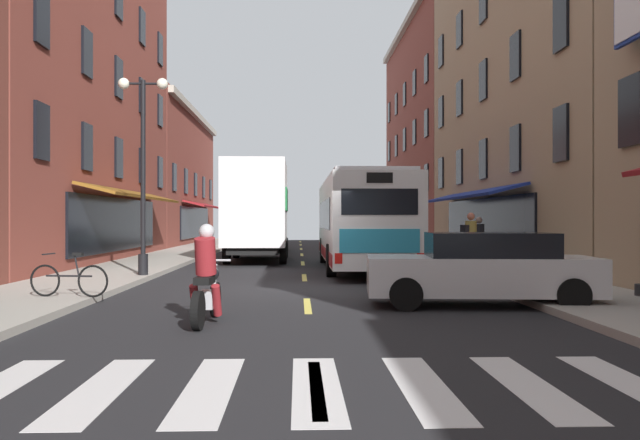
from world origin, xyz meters
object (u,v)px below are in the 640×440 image
(box_truck, at_px, (257,212))
(pedestrian_mid, at_px, (479,241))
(transit_bus, at_px, (361,221))
(motorcycle_rider, at_px, (207,281))
(bicycle_near, at_px, (69,279))
(sedan_near, at_px, (483,269))
(sedan_mid, at_px, (270,239))
(pedestrian_near, at_px, (470,240))
(street_lamp_twin, at_px, (143,166))

(box_truck, bearing_deg, pedestrian_mid, -31.66)
(transit_bus, relative_size, motorcycle_rider, 5.33)
(motorcycle_rider, height_order, bicycle_near, motorcycle_rider)
(sedan_near, xyz_separation_m, pedestrian_mid, (2.55, 9.54, 0.26))
(pedestrian_mid, bearing_deg, sedan_mid, -28.96)
(pedestrian_near, bearing_deg, motorcycle_rider, -58.36)
(transit_bus, xyz_separation_m, pedestrian_near, (3.22, -2.45, -0.58))
(bicycle_near, bearing_deg, box_truck, 77.60)
(sedan_near, bearing_deg, box_truck, 110.45)
(box_truck, distance_m, bicycle_near, 14.20)
(transit_bus, height_order, sedan_mid, transit_bus)
(motorcycle_rider, xyz_separation_m, street_lamp_twin, (-2.94, 8.21, 2.56))
(bicycle_near, relative_size, pedestrian_near, 0.94)
(transit_bus, bearing_deg, motorcycle_rider, -107.07)
(sedan_mid, bearing_deg, street_lamp_twin, -99.46)
(transit_bus, xyz_separation_m, pedestrian_mid, (4.05, -0.44, -0.68))
(box_truck, height_order, pedestrian_mid, box_truck)
(box_truck, height_order, sedan_mid, box_truck)
(box_truck, xyz_separation_m, pedestrian_mid, (7.93, -4.89, -1.06))
(transit_bus, xyz_separation_m, motorcycle_rider, (-3.71, -12.09, -0.97))
(sedan_near, bearing_deg, pedestrian_mid, 75.06)
(transit_bus, distance_m, motorcycle_rider, 12.69)
(sedan_near, relative_size, bicycle_near, 2.74)
(transit_bus, bearing_deg, street_lamp_twin, -149.73)
(motorcycle_rider, bearing_deg, box_truck, 90.57)
(pedestrian_near, bearing_deg, transit_bus, -149.94)
(motorcycle_rider, height_order, pedestrian_mid, pedestrian_mid)
(sedan_near, bearing_deg, sedan_mid, 102.64)
(motorcycle_rider, bearing_deg, bicycle_near, 139.23)
(sedan_mid, bearing_deg, bicycle_near, -97.85)
(bicycle_near, relative_size, street_lamp_twin, 0.30)
(box_truck, height_order, street_lamp_twin, street_lamp_twin)
(bicycle_near, xyz_separation_m, street_lamp_twin, (0.25, 5.45, 2.77))
(pedestrian_near, distance_m, pedestrian_mid, 2.18)
(box_truck, xyz_separation_m, sedan_near, (5.38, -14.43, -1.32))
(box_truck, height_order, sedan_near, box_truck)
(sedan_mid, xyz_separation_m, street_lamp_twin, (-2.89, -17.37, 2.58))
(transit_bus, relative_size, bicycle_near, 6.52)
(sedan_near, relative_size, motorcycle_rider, 2.24)
(sedan_near, height_order, pedestrian_mid, pedestrian_mid)
(motorcycle_rider, bearing_deg, sedan_near, 22.02)
(box_truck, bearing_deg, pedestrian_near, -44.20)
(bicycle_near, bearing_deg, pedestrian_near, 34.19)
(box_truck, relative_size, pedestrian_near, 4.05)
(pedestrian_mid, bearing_deg, sedan_near, 106.82)
(transit_bus, distance_m, sedan_near, 10.14)
(sedan_mid, relative_size, pedestrian_mid, 2.65)
(motorcycle_rider, distance_m, pedestrian_mid, 14.00)
(transit_bus, height_order, street_lamp_twin, street_lamp_twin)
(transit_bus, relative_size, box_truck, 1.51)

